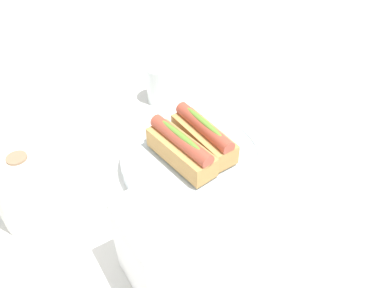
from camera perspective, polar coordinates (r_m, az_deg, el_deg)
ground_plane at (r=0.73m, az=1.59°, el=-3.65°), size 2.40×2.40×0.00m
serving_bowl at (r=0.73m, az=0.00°, el=-2.21°), size 0.27×0.27×0.04m
hotdog_front at (r=0.71m, az=1.77°, el=1.37°), size 0.16×0.09×0.06m
hotdog_back at (r=0.68m, az=-1.84°, el=-0.42°), size 0.16×0.10×0.06m
water_glass at (r=0.90m, az=-4.73°, el=8.87°), size 0.07×0.07×0.09m
paper_towel_roll at (r=0.66m, az=-23.52°, el=-6.17°), size 0.11×0.11×0.13m
napkin_box at (r=0.53m, az=-7.21°, el=-16.64°), size 0.12×0.07×0.15m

